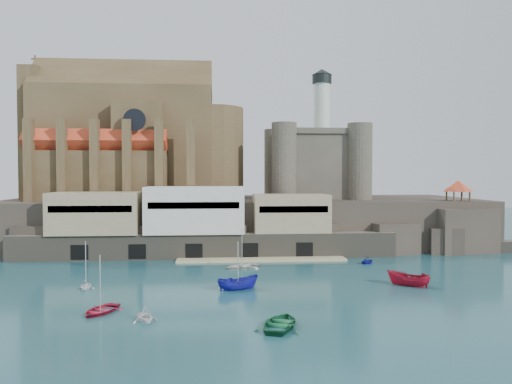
{
  "coord_description": "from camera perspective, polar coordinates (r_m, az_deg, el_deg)",
  "views": [
    {
      "loc": [
        -5.81,
        -69.75,
        15.25
      ],
      "look_at": [
        2.08,
        32.0,
        11.68
      ],
      "focal_mm": 35.0,
      "sensor_mm": 36.0,
      "label": 1
    }
  ],
  "objects": [
    {
      "name": "ground",
      "position": [
        71.63,
        0.33,
        -10.29
      ],
      "size": [
        300.0,
        300.0,
        0.0
      ],
      "primitive_type": "plane",
      "color": "#17434D",
      "rests_on": "ground"
    },
    {
      "name": "promontory",
      "position": [
        109.75,
        -1.48,
        -3.4
      ],
      "size": [
        100.0,
        36.0,
        10.0
      ],
      "color": "black",
      "rests_on": "ground"
    },
    {
      "name": "quay",
      "position": [
        93.38,
        -7.11,
        -3.66
      ],
      "size": [
        70.0,
        12.0,
        13.05
      ],
      "color": "#615C4E",
      "rests_on": "ground"
    },
    {
      "name": "church",
      "position": [
        113.31,
        -13.79,
        5.42
      ],
      "size": [
        47.0,
        25.93,
        30.51
      ],
      "color": "#4A3922",
      "rests_on": "promontory"
    },
    {
      "name": "castle_keep",
      "position": [
        113.01,
        6.75,
        3.54
      ],
      "size": [
        21.2,
        21.2,
        29.3
      ],
      "color": "#443F35",
      "rests_on": "promontory"
    },
    {
      "name": "rock_outcrop",
      "position": [
        107.47,
        22.07,
        -4.15
      ],
      "size": [
        14.5,
        10.5,
        8.7
      ],
      "color": "black",
      "rests_on": "ground"
    },
    {
      "name": "pavilion",
      "position": [
        107.05,
        22.09,
        0.5
      ],
      "size": [
        6.4,
        6.4,
        5.4
      ],
      "color": "#4A3922",
      "rests_on": "rock_outcrop"
    },
    {
      "name": "boat_0",
      "position": [
        59.25,
        -17.35,
        -13.0
      ],
      "size": [
        4.06,
        2.53,
        5.49
      ],
      "primitive_type": "imported",
      "rotation": [
        0.0,
        0.0,
        5.9
      ],
      "color": "#B51B37",
      "rests_on": "ground"
    },
    {
      "name": "boat_1",
      "position": [
        54.77,
        -12.6,
        -14.21
      ],
      "size": [
        3.48,
        2.99,
        3.45
      ],
      "primitive_type": "imported",
      "rotation": [
        0.0,
        0.0,
        0.48
      ],
      "color": "white",
      "rests_on": "ground"
    },
    {
      "name": "boat_2",
      "position": [
        67.31,
        -2.08,
        -11.09
      ],
      "size": [
        2.63,
        2.59,
        5.62
      ],
      "primitive_type": "imported",
      "rotation": [
        0.0,
        0.0,
        1.82
      ],
      "color": "#1E1E9E",
      "rests_on": "ground"
    },
    {
      "name": "boat_3",
      "position": [
        51.79,
        2.89,
        -15.12
      ],
      "size": [
        4.91,
        2.91,
        6.62
      ],
      "primitive_type": "imported",
      "rotation": [
        0.0,
        0.0,
        2.79
      ],
      "color": "#19613A",
      "rests_on": "ground"
    },
    {
      "name": "boat_4",
      "position": [
        71.38,
        -18.85,
        -10.44
      ],
      "size": [
        2.67,
        1.74,
        2.97
      ],
      "primitive_type": "imported",
      "rotation": [
        0.0,
        0.0,
        3.07
      ],
      "color": "white",
      "rests_on": "ground"
    },
    {
      "name": "boat_5",
      "position": [
        72.53,
        17.0,
        -10.22
      ],
      "size": [
        3.16,
        3.15,
        5.91
      ],
      "primitive_type": "imported",
      "rotation": [
        0.0,
        0.0,
        4.07
      ],
      "color": "maroon",
      "rests_on": "ground"
    },
    {
      "name": "boat_6",
      "position": [
        82.08,
        -1.61,
        -8.71
      ],
      "size": [
        3.06,
        4.38,
        6.0
      ],
      "primitive_type": "imported",
      "rotation": [
        0.0,
        0.0,
        5.19
      ],
      "color": "silver",
      "rests_on": "ground"
    },
    {
      "name": "boat_7",
      "position": [
        88.43,
        12.57,
        -7.98
      ],
      "size": [
        2.83,
        3.07,
        3.04
      ],
      "primitive_type": "imported",
      "rotation": [
        0.0,
        0.0,
        5.33
      ],
      "color": "#13158E",
      "rests_on": "ground"
    }
  ]
}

